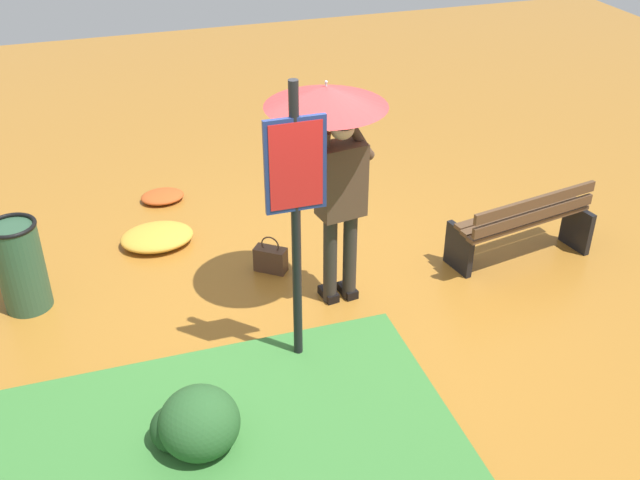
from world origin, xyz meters
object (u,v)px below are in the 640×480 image
object	(u,v)px
info_sign_post	(296,198)
handbag	(271,259)
person_with_umbrella	(333,140)
trash_bin	(21,266)
park_bench	(524,224)

from	to	relation	value
info_sign_post	handbag	distance (m)	1.84
person_with_umbrella	trash_bin	world-z (taller)	person_with_umbrella
person_with_umbrella	handbag	bearing A→B (deg)	-58.56
park_bench	trash_bin	size ratio (longest dim) A/B	1.69
info_sign_post	trash_bin	size ratio (longest dim) A/B	2.76
handbag	trash_bin	size ratio (longest dim) A/B	0.44
handbag	person_with_umbrella	bearing A→B (deg)	121.44
info_sign_post	trash_bin	bearing A→B (deg)	-33.93
person_with_umbrella	trash_bin	size ratio (longest dim) A/B	2.45
handbag	park_bench	bearing A→B (deg)	166.53
info_sign_post	trash_bin	xyz separation A→B (m)	(2.06, -1.39, -1.03)
person_with_umbrella	trash_bin	distance (m)	2.89
person_with_umbrella	handbag	world-z (taller)	person_with_umbrella
info_sign_post	park_bench	bearing A→B (deg)	-163.41
trash_bin	info_sign_post	bearing A→B (deg)	146.07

